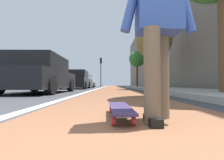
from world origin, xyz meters
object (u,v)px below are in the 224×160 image
at_px(skateboard, 120,109).
at_px(skater_person, 158,20).
at_px(parked_car_mid, 76,80).
at_px(traffic_light, 101,67).
at_px(street_tree_far, 137,59).
at_px(parked_car_far, 86,82).
at_px(parked_car_near, 41,75).
at_px(street_tree_mid, 154,41).

distance_m(skateboard, skater_person, 0.92).
relative_size(parked_car_mid, traffic_light, 1.02).
bearing_deg(street_tree_far, skateboard, 169.93).
bearing_deg(parked_car_far, parked_car_near, -179.30).
distance_m(skateboard, parked_car_mid, 11.50).
bearing_deg(parked_car_near, street_tree_mid, -52.58).
bearing_deg(parked_car_mid, street_tree_mid, -107.78).
height_order(skater_person, parked_car_far, skater_person).
xyz_separation_m(parked_car_far, street_tree_mid, (-7.90, -6.01, 2.68)).
height_order(skateboard, skater_person, skater_person).
bearing_deg(parked_car_near, skater_person, -145.96).
xyz_separation_m(parked_car_near, parked_car_mid, (6.36, 0.01, -0.02)).
height_order(parked_car_mid, street_tree_mid, street_tree_mid).
relative_size(skateboard, street_tree_far, 0.20).
bearing_deg(street_tree_mid, parked_car_near, 127.42).
distance_m(parked_car_far, street_tree_mid, 10.28).
xyz_separation_m(parked_car_mid, parked_car_far, (6.02, 0.14, 0.01)).
distance_m(parked_car_near, street_tree_mid, 7.85).
bearing_deg(parked_car_far, street_tree_far, -97.25).
distance_m(skater_person, parked_car_mid, 11.73).
height_order(parked_car_mid, traffic_light, traffic_light).
relative_size(parked_car_near, street_tree_mid, 0.88).
bearing_deg(skateboard, skater_person, -113.36).
bearing_deg(parked_car_near, parked_car_far, 0.70).
relative_size(parked_car_far, street_tree_mid, 0.88).
distance_m(skater_person, parked_car_far, 17.61).
distance_m(traffic_light, street_tree_mid, 12.56).
relative_size(skater_person, street_tree_far, 0.39).
bearing_deg(parked_car_far, street_tree_mid, -142.73).
bearing_deg(parked_car_near, street_tree_far, -26.77).
bearing_deg(skateboard, parked_car_near, 31.96).
bearing_deg(skater_person, street_tree_far, -8.82).
bearing_deg(parked_car_mid, parked_car_near, -179.94).
bearing_deg(traffic_light, skateboard, -175.64).
bearing_deg(street_tree_far, skater_person, 171.18).
bearing_deg(traffic_light, parked_car_far, 158.46).
bearing_deg(parked_car_mid, skater_person, -163.62).
bearing_deg(skater_person, parked_car_mid, 16.38).
height_order(street_tree_mid, street_tree_far, street_tree_mid).
bearing_deg(street_tree_far, traffic_light, 44.47).
bearing_deg(parked_car_mid, street_tree_far, -48.15).
xyz_separation_m(skater_person, parked_car_far, (17.27, 3.45, -0.23)).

